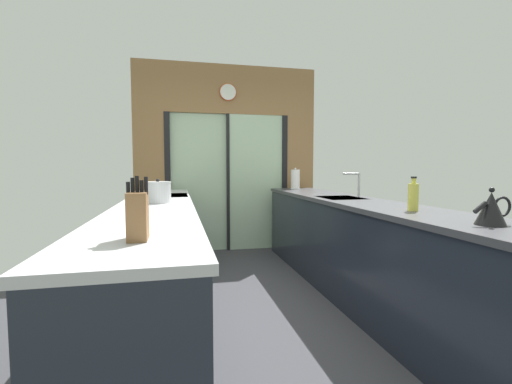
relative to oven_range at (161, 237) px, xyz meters
The scene contains 12 objects.
ground_plane 1.21m from the oven_range, 35.58° to the right, with size 5.04×7.60×0.02m, color #38383D.
back_wall_unit 1.81m from the oven_range, 51.68° to the left, with size 2.64×0.12×2.70m.
left_counter_run 1.12m from the oven_range, 90.08° to the right, with size 0.62×3.80×0.92m.
right_counter_run 2.05m from the oven_range, 27.56° to the right, with size 0.62×3.80×0.92m.
sink_faucet 2.18m from the oven_range, 19.61° to the right, with size 0.19×0.02×0.25m.
oven_range is the anchor object (origin of this frame).
mixing_bowl 0.71m from the oven_range, 87.90° to the right, with size 0.22×0.22×0.07m.
knife_block 2.47m from the oven_range, 89.56° to the right, with size 0.09×0.14×0.27m.
stock_pot 1.01m from the oven_range, 88.75° to the right, with size 0.22×0.22×0.21m.
kettle 3.07m from the oven_range, 53.45° to the right, with size 0.24×0.15×0.20m.
soap_bottle 2.61m from the oven_range, 45.13° to the right, with size 0.07×0.07×0.24m.
paper_towel_roll 2.02m from the oven_range, 21.36° to the left, with size 0.14×0.14×0.30m.
Camera 1 is at (-0.72, -2.69, 1.23)m, focal length 24.41 mm.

